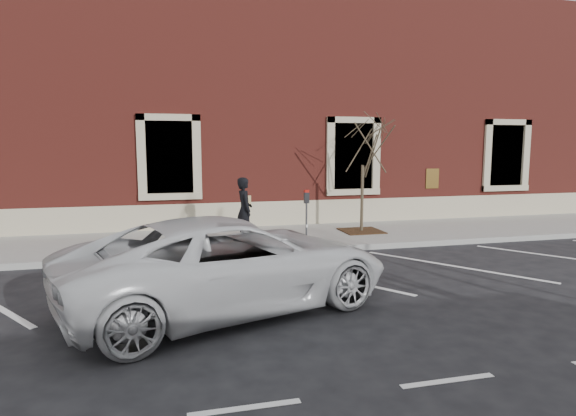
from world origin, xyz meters
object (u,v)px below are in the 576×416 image
object	(u,v)px
white_truck	(231,263)
sapling	(363,147)
man	(244,210)
parking_meter	(306,207)

from	to	relation	value
white_truck	sapling	bearing A→B (deg)	-58.37
sapling	white_truck	bearing A→B (deg)	-130.41
sapling	man	bearing A→B (deg)	-168.37
sapling	white_truck	xyz separation A→B (m)	(-4.73, -5.56, -1.94)
man	white_truck	xyz separation A→B (m)	(-1.01, -4.79, -0.25)
man	white_truck	world-z (taller)	man
man	white_truck	size ratio (longest dim) A/B	0.31
parking_meter	white_truck	world-z (taller)	parking_meter
parking_meter	sapling	size ratio (longest dim) A/B	0.39
man	parking_meter	size ratio (longest dim) A/B	1.22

